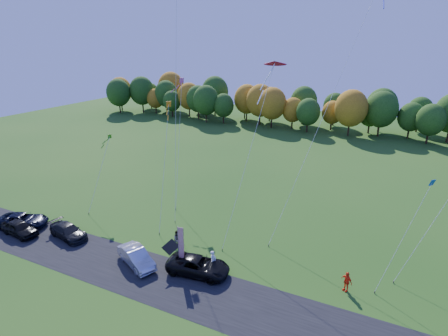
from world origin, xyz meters
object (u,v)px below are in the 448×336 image
at_px(black_suv, 198,266).
at_px(feather_flag, 180,243).
at_px(silver_sedan, 136,257).
at_px(person_east, 346,281).

height_order(black_suv, feather_flag, feather_flag).
relative_size(black_suv, silver_sedan, 1.17).
bearing_deg(feather_flag, person_east, 12.79).
bearing_deg(black_suv, person_east, -82.30).
xyz_separation_m(person_east, feather_flag, (-13.63, -3.10, 1.67)).
bearing_deg(person_east, feather_flag, -136.60).
height_order(black_suv, silver_sedan, silver_sedan).
distance_m(black_suv, feather_flag, 2.48).
xyz_separation_m(black_suv, person_east, (11.90, 3.13, 0.11)).
relative_size(silver_sedan, person_east, 2.70).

